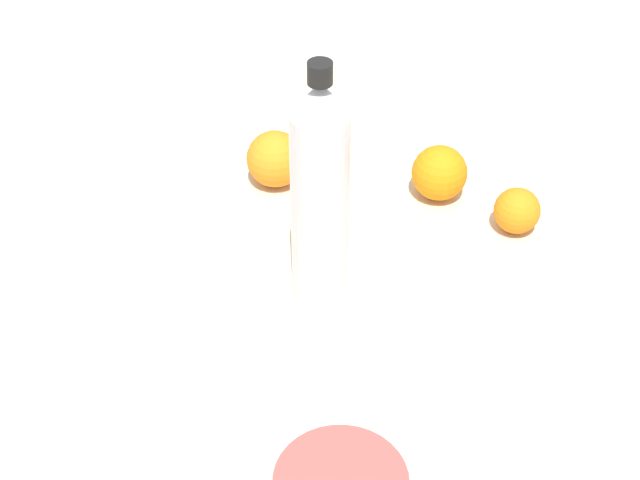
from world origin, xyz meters
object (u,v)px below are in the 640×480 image
orange_0 (439,173)px  orange_1 (517,211)px  water_bottle (320,194)px  orange_2 (275,159)px

orange_0 → orange_1: bearing=-110.9°
water_bottle → orange_0: 0.27m
water_bottle → orange_2: 0.25m
water_bottle → orange_0: bearing=-109.2°
orange_2 → orange_0: bearing=-81.4°
orange_0 → orange_1: orange_0 is taller
water_bottle → orange_2: water_bottle is taller
orange_0 → orange_2: 0.23m
orange_1 → orange_2: orange_2 is taller
orange_1 → water_bottle: bearing=130.4°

